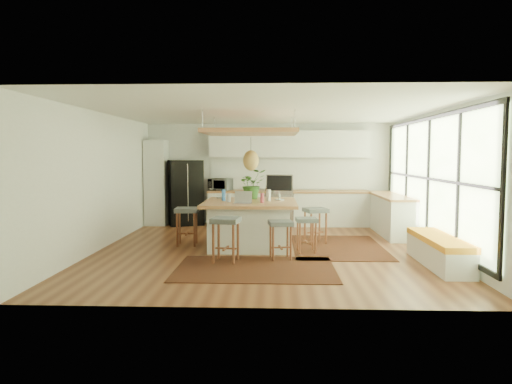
{
  "coord_description": "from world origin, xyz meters",
  "views": [
    {
      "loc": [
        0.18,
        -9.02,
        1.86
      ],
      "look_at": [
        -0.2,
        0.5,
        1.1
      ],
      "focal_mm": 32.59,
      "sensor_mm": 36.0,
      "label": 1
    }
  ],
  "objects_px": {
    "fridge": "(185,190)",
    "island_plant": "(252,187)",
    "stool_near_right": "(280,240)",
    "stool_near_left": "(226,242)",
    "stool_right_back": "(315,227)",
    "island": "(250,224)",
    "laptop": "(242,197)",
    "stool_left_side": "(187,228)",
    "stool_right_front": "(307,234)",
    "monitor": "(279,188)",
    "microwave": "(220,183)"
  },
  "relations": [
    {
      "from": "island",
      "to": "stool_near_right",
      "type": "relative_size",
      "value": 2.67
    },
    {
      "from": "stool_right_front",
      "to": "stool_near_right",
      "type": "bearing_deg",
      "value": -129.68
    },
    {
      "from": "stool_right_front",
      "to": "microwave",
      "type": "xyz_separation_m",
      "value": [
        -2.05,
        3.4,
        0.76
      ]
    },
    {
      "from": "monitor",
      "to": "island_plant",
      "type": "relative_size",
      "value": 0.93
    },
    {
      "from": "fridge",
      "to": "monitor",
      "type": "height_order",
      "value": "fridge"
    },
    {
      "from": "laptop",
      "to": "monitor",
      "type": "relative_size",
      "value": 0.62
    },
    {
      "from": "stool_right_front",
      "to": "microwave",
      "type": "distance_m",
      "value": 4.04
    },
    {
      "from": "island",
      "to": "laptop",
      "type": "bearing_deg",
      "value": -104.69
    },
    {
      "from": "fridge",
      "to": "microwave",
      "type": "xyz_separation_m",
      "value": [
        0.94,
        -0.03,
        0.19
      ]
    },
    {
      "from": "stool_near_left",
      "to": "island_plant",
      "type": "relative_size",
      "value": 1.24
    },
    {
      "from": "fridge",
      "to": "island_plant",
      "type": "height_order",
      "value": "fridge"
    },
    {
      "from": "fridge",
      "to": "stool_near_right",
      "type": "relative_size",
      "value": 2.49
    },
    {
      "from": "fridge",
      "to": "stool_left_side",
      "type": "xyz_separation_m",
      "value": [
        0.56,
        -2.79,
        -0.57
      ]
    },
    {
      "from": "stool_near_right",
      "to": "microwave",
      "type": "relative_size",
      "value": 1.22
    },
    {
      "from": "laptop",
      "to": "stool_right_back",
      "type": "bearing_deg",
      "value": 37.18
    },
    {
      "from": "island",
      "to": "stool_right_back",
      "type": "distance_m",
      "value": 1.42
    },
    {
      "from": "stool_near_left",
      "to": "stool_left_side",
      "type": "xyz_separation_m",
      "value": [
        -0.96,
        1.49,
        0.0
      ]
    },
    {
      "from": "stool_left_side",
      "to": "microwave",
      "type": "height_order",
      "value": "microwave"
    },
    {
      "from": "stool_near_right",
      "to": "stool_right_back",
      "type": "xyz_separation_m",
      "value": [
        0.76,
        1.54,
        0.0
      ]
    },
    {
      "from": "stool_near_right",
      "to": "island_plant",
      "type": "bearing_deg",
      "value": 109.55
    },
    {
      "from": "stool_right_back",
      "to": "island_plant",
      "type": "distance_m",
      "value": 1.58
    },
    {
      "from": "stool_near_right",
      "to": "monitor",
      "type": "relative_size",
      "value": 1.19
    },
    {
      "from": "island",
      "to": "microwave",
      "type": "bearing_deg",
      "value": 108.13
    },
    {
      "from": "monitor",
      "to": "island_plant",
      "type": "distance_m",
      "value": 0.64
    },
    {
      "from": "fridge",
      "to": "laptop",
      "type": "bearing_deg",
      "value": -83.85
    },
    {
      "from": "stool_near_left",
      "to": "stool_near_right",
      "type": "distance_m",
      "value": 0.98
    },
    {
      "from": "stool_right_back",
      "to": "laptop",
      "type": "distance_m",
      "value": 1.87
    },
    {
      "from": "fridge",
      "to": "stool_left_side",
      "type": "bearing_deg",
      "value": -99.82
    },
    {
      "from": "stool_near_left",
      "to": "stool_near_right",
      "type": "xyz_separation_m",
      "value": [
        0.95,
        0.25,
        0.0
      ]
    },
    {
      "from": "stool_near_left",
      "to": "stool_near_right",
      "type": "relative_size",
      "value": 1.13
    },
    {
      "from": "stool_near_right",
      "to": "island_plant",
      "type": "xyz_separation_m",
      "value": [
        -0.59,
        1.66,
        0.82
      ]
    },
    {
      "from": "stool_near_right",
      "to": "stool_right_front",
      "type": "distance_m",
      "value": 0.79
    },
    {
      "from": "island",
      "to": "stool_near_right",
      "type": "distance_m",
      "value": 1.28
    },
    {
      "from": "stool_near_right",
      "to": "monitor",
      "type": "xyz_separation_m",
      "value": [
        -0.01,
        1.39,
        0.83
      ]
    },
    {
      "from": "fridge",
      "to": "stool_near_left",
      "type": "xyz_separation_m",
      "value": [
        1.52,
        -4.28,
        -0.57
      ]
    },
    {
      "from": "island",
      "to": "stool_near_right",
      "type": "xyz_separation_m",
      "value": [
        0.6,
        -1.13,
        -0.11
      ]
    },
    {
      "from": "fridge",
      "to": "monitor",
      "type": "distance_m",
      "value": 3.63
    },
    {
      "from": "island_plant",
      "to": "microwave",
      "type": "bearing_deg",
      "value": 112.08
    },
    {
      "from": "fridge",
      "to": "stool_near_right",
      "type": "distance_m",
      "value": 4.77
    },
    {
      "from": "fridge",
      "to": "stool_right_front",
      "type": "bearing_deg",
      "value": -70.15
    },
    {
      "from": "stool_right_front",
      "to": "laptop",
      "type": "bearing_deg",
      "value": 178.34
    },
    {
      "from": "stool_right_back",
      "to": "microwave",
      "type": "bearing_deg",
      "value": 133.0
    },
    {
      "from": "laptop",
      "to": "microwave",
      "type": "bearing_deg",
      "value": 109.58
    },
    {
      "from": "stool_near_left",
      "to": "stool_left_side",
      "type": "bearing_deg",
      "value": 122.91
    },
    {
      "from": "stool_right_front",
      "to": "laptop",
      "type": "height_order",
      "value": "laptop"
    },
    {
      "from": "stool_near_right",
      "to": "laptop",
      "type": "distance_m",
      "value": 1.19
    },
    {
      "from": "fridge",
      "to": "island_plant",
      "type": "distance_m",
      "value": 3.05
    },
    {
      "from": "stool_left_side",
      "to": "monitor",
      "type": "bearing_deg",
      "value": 4.43
    },
    {
      "from": "island_plant",
      "to": "monitor",
      "type": "bearing_deg",
      "value": -24.82
    },
    {
      "from": "stool_left_side",
      "to": "island_plant",
      "type": "xyz_separation_m",
      "value": [
        1.33,
        0.42,
        0.82
      ]
    }
  ]
}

